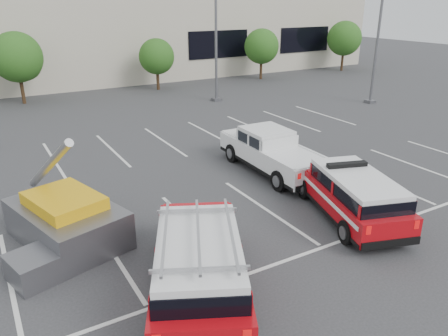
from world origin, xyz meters
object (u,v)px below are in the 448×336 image
object	(u,v)px
tree_right	(262,48)
white_pickup	(272,155)
fire_chief_suv	(350,197)
light_pole_right	(379,25)
convention_building	(63,24)
tree_mid_left	(19,59)
tree_far_right	(345,40)
light_pole_mid	(216,25)
ladder_suv	(199,269)
utility_rig	(64,222)
tree_mid_right	(158,58)

from	to	relation	value
tree_right	white_pickup	bearing A→B (deg)	-123.74
white_pickup	tree_right	bearing A→B (deg)	58.17
fire_chief_suv	white_pickup	size ratio (longest dim) A/B	0.95
white_pickup	light_pole_right	bearing A→B (deg)	29.29
convention_building	tree_mid_left	distance (m)	11.19
tree_far_right	light_pole_mid	xyz separation A→B (m)	(-18.09, -6.05, 2.14)
ladder_suv	tree_mid_left	bearing A→B (deg)	117.36
tree_right	white_pickup	distance (m)	23.10
tree_far_right	utility_rig	world-z (taller)	tree_far_right
tree_mid_right	utility_rig	size ratio (longest dim) A/B	0.89
tree_mid_left	ladder_suv	size ratio (longest dim) A/B	0.86
fire_chief_suv	tree_mid_left	bearing A→B (deg)	124.13
tree_mid_left	light_pole_right	distance (m)	24.23
convention_building	tree_right	size ratio (longest dim) A/B	13.58
tree_mid_left	tree_far_right	xyz separation A→B (m)	(30.00, 0.00, 0.00)
tree_mid_right	tree_far_right	xyz separation A→B (m)	(20.00, 0.00, 0.54)
ladder_suv	utility_rig	distance (m)	4.85
light_pole_mid	white_pickup	bearing A→B (deg)	-109.71
light_pole_mid	fire_chief_suv	size ratio (longest dim) A/B	1.90
light_pole_mid	utility_rig	size ratio (longest dim) A/B	2.29
light_pole_mid	convention_building	bearing A→B (deg)	113.26
convention_building	utility_rig	distance (m)	31.60
tree_right	white_pickup	world-z (taller)	tree_right
light_pole_mid	white_pickup	size ratio (longest dim) A/B	1.80
light_pole_right	tree_far_right	bearing A→B (deg)	52.96
light_pole_right	tree_mid_left	bearing A→B (deg)	150.05
tree_mid_left	white_pickup	size ratio (longest dim) A/B	0.85
convention_building	tree_mid_left	world-z (taller)	convention_building
fire_chief_suv	white_pickup	distance (m)	4.73
tree_right	fire_chief_suv	xyz separation A→B (m)	(-13.05, -23.86, -2.04)
tree_far_right	light_pole_right	bearing A→B (deg)	-127.04
convention_building	utility_rig	world-z (taller)	convention_building
tree_far_right	ladder_suv	size ratio (longest dim) A/B	0.86
tree_far_right	light_pole_mid	world-z (taller)	light_pole_mid
light_pole_mid	ladder_suv	world-z (taller)	light_pole_mid
tree_mid_left	fire_chief_suv	xyz separation A→B (m)	(6.95, -23.86, -2.31)
white_pickup	ladder_suv	world-z (taller)	ladder_suv
fire_chief_suv	ladder_suv	world-z (taller)	ladder_suv
tree_mid_right	utility_rig	xyz separation A→B (m)	(-11.50, -20.82, -1.83)
light_pole_right	tree_right	bearing A→B (deg)	94.31
tree_mid_left	utility_rig	xyz separation A→B (m)	(-1.50, -20.82, -2.37)
tree_far_right	utility_rig	bearing A→B (deg)	-146.54
white_pickup	light_pole_mid	bearing A→B (deg)	72.20
tree_far_right	ladder_suv	bearing A→B (deg)	-139.36
convention_building	white_pickup	distance (m)	29.31
tree_mid_left	tree_far_right	distance (m)	30.00
tree_mid_right	ladder_suv	size ratio (longest dim) A/B	0.71
tree_right	light_pole_right	xyz separation A→B (m)	(0.91, -12.05, 2.41)
convention_building	light_pole_mid	distance (m)	17.27
convention_building	tree_right	distance (m)	17.96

